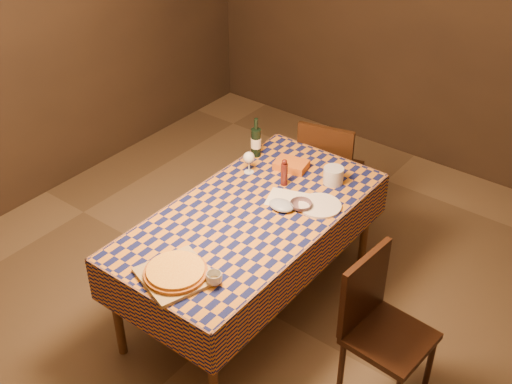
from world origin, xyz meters
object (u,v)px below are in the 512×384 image
dining_table (251,223)px  wine_bottle (256,142)px  chair_right (379,322)px  bowl (301,205)px  chair_far (328,168)px  cutting_board (176,275)px  pizza (176,271)px  white_plate (320,206)px

dining_table → wine_bottle: size_ratio=6.33×
dining_table → chair_right: bearing=-6.3°
dining_table → bowl: bowl is taller
chair_far → bowl: bearing=-69.5°
bowl → chair_far: (-0.32, 0.85, -0.27)m
cutting_board → bowl: bearing=79.5°
pizza → wine_bottle: size_ratio=1.51×
wine_bottle → white_plate: 0.75m
pizza → cutting_board: bearing=0.0°
pizza → chair_far: (-0.14, 1.80, -0.29)m
pizza → chair_far: chair_far is taller
wine_bottle → chair_right: wine_bottle is taller
bowl → white_plate: (0.09, 0.09, -0.01)m
chair_far → chair_right: same height
wine_bottle → pizza: bearing=-71.0°
cutting_board → chair_right: size_ratio=0.38×
dining_table → pizza: 0.72m
dining_table → chair_far: size_ratio=1.98×
cutting_board → wine_bottle: wine_bottle is taller
dining_table → cutting_board: size_ratio=5.15×
white_plate → pizza: bearing=-104.2°
cutting_board → pizza: bearing=180.0°
pizza → bowl: size_ratio=3.24×
white_plate → chair_far: (-0.40, 0.77, -0.26)m
cutting_board → white_plate: (0.26, 1.03, -0.00)m
wine_bottle → white_plate: bearing=-20.0°
dining_table → white_plate: 0.44m
white_plate → chair_right: bearing=-32.1°
dining_table → cutting_board: (0.04, -0.71, 0.09)m
white_plate → chair_far: chair_far is taller
wine_bottle → chair_right: (1.38, -0.68, -0.36)m
cutting_board → chair_far: bearing=94.6°
cutting_board → wine_bottle: 1.36m
dining_table → cutting_board: bearing=-86.8°
chair_right → chair_far: bearing=132.2°
bowl → wine_bottle: wine_bottle is taller
pizza → white_plate: size_ratio=1.63×
dining_table → white_plate: (0.30, 0.32, 0.08)m
pizza → chair_far: 1.83m
cutting_board → bowl: size_ratio=2.63×
dining_table → chair_right: (0.98, -0.11, -0.17)m
pizza → chair_right: bearing=32.9°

